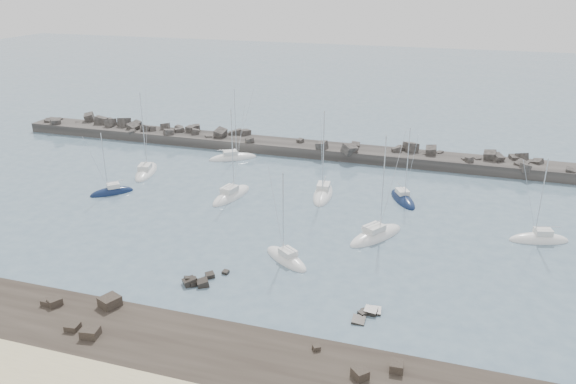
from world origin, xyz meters
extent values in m
plane|color=slate|center=(0.00, 0.00, 0.00)|extent=(400.00, 400.00, 0.00)
cube|color=black|center=(0.00, -22.00, 0.00)|extent=(140.00, 12.00, 0.70)
cube|color=black|center=(-17.08, -18.88, 0.63)|extent=(1.13, 0.89, 0.56)
cube|color=black|center=(10.39, -17.65, 0.55)|extent=(0.88, 0.89, 0.41)
cube|color=black|center=(14.75, -20.11, 0.74)|extent=(1.67, 1.67, 0.78)
cube|color=black|center=(-9.78, -22.06, 0.77)|extent=(1.74, 1.58, 0.85)
cube|color=black|center=(-12.04, -21.62, 0.63)|extent=(1.33, 1.26, 0.55)
cube|color=black|center=(-16.31, -18.73, 0.72)|extent=(1.48, 1.58, 0.73)
cube|color=black|center=(17.50, -18.32, 0.75)|extent=(1.15, 1.33, 0.79)
cube|color=black|center=(-11.01, -17.16, 0.85)|extent=(2.26, 2.34, 1.00)
cube|color=black|center=(-4.17, -10.24, 0.20)|extent=(1.88, 1.87, 1.07)
cube|color=black|center=(-5.10, -10.76, 0.21)|extent=(0.91, 0.88, 0.65)
cube|color=black|center=(-2.85, -7.21, 0.07)|extent=(0.74, 0.79, 0.59)
cube|color=black|center=(-5.73, -10.21, 0.07)|extent=(1.67, 1.82, 1.53)
cube|color=black|center=(-5.56, -10.57, 0.11)|extent=(1.97, 1.85, 1.47)
cube|color=black|center=(-4.19, -8.43, 0.15)|extent=(1.37, 1.38, 0.70)
cube|color=black|center=(13.25, -10.65, 0.14)|extent=(1.12, 1.12, 0.55)
cube|color=black|center=(13.04, -11.81, -0.09)|extent=(1.35, 1.44, 0.97)
cube|color=black|center=(13.95, -10.12, 0.07)|extent=(1.34, 1.28, 1.23)
cube|color=black|center=(13.40, -9.99, -0.06)|extent=(1.05, 1.02, 0.73)
cube|color=black|center=(14.37, -9.78, -0.06)|extent=(1.24, 1.41, 1.00)
cube|color=#2F2C2A|center=(-7.50, 38.00, 0.20)|extent=(115.00, 6.00, 3.20)
cube|color=#2F2C2A|center=(-33.77, 36.45, 1.98)|extent=(2.67, 2.87, 1.79)
cube|color=#2F2C2A|center=(23.81, 38.22, 1.77)|extent=(1.27, 1.27, 0.78)
cube|color=#2F2C2A|center=(-50.97, 39.25, 2.39)|extent=(2.85, 2.35, 2.22)
cube|color=#2F2C2A|center=(12.41, 39.54, 2.22)|extent=(3.10, 3.48, 2.67)
cube|color=#2F2C2A|center=(30.62, 37.40, 1.71)|extent=(2.58, 2.77, 1.80)
cube|color=#2F2C2A|center=(-41.25, 35.54, 1.79)|extent=(1.60, 1.52, 1.37)
cube|color=#2F2C2A|center=(-25.54, 36.98, 1.51)|extent=(1.92, 2.07, 1.23)
cube|color=#2F2C2A|center=(2.58, 39.24, 1.74)|extent=(1.71, 1.75, 1.87)
cube|color=#2F2C2A|center=(-19.40, 40.60, 2.01)|extent=(2.55, 2.65, 1.69)
cube|color=#2F2C2A|center=(-42.28, 37.52, 2.23)|extent=(2.81, 2.60, 1.91)
cube|color=#2F2C2A|center=(-16.56, 35.76, 2.23)|extent=(1.81, 2.06, 1.70)
cube|color=#2F2C2A|center=(10.14, 38.44, 1.86)|extent=(2.15, 1.80, 1.84)
cube|color=#2F2C2A|center=(-36.24, 39.70, 2.07)|extent=(2.39, 2.63, 2.20)
cube|color=#2F2C2A|center=(-30.90, 40.15, 1.66)|extent=(1.72, 1.80, 1.34)
cube|color=#2F2C2A|center=(-30.29, 39.16, 2.16)|extent=(1.89, 1.91, 1.71)
cube|color=#2F2C2A|center=(-32.57, 38.78, 1.89)|extent=(2.65, 2.60, 1.61)
cube|color=#2F2C2A|center=(31.05, 35.42, 1.85)|extent=(2.01, 2.06, 1.64)
cube|color=#2F2C2A|center=(30.91, 40.52, 1.95)|extent=(2.50, 2.75, 2.40)
cube|color=#2F2C2A|center=(-23.30, 37.68, 2.34)|extent=(2.46, 2.72, 2.68)
cube|color=#2F2C2A|center=(14.82, 38.77, 1.49)|extent=(2.00, 1.74, 1.53)
cube|color=#2F2C2A|center=(22.00, 37.51, 1.67)|extent=(1.99, 1.67, 1.40)
cube|color=#2F2C2A|center=(16.01, 38.54, 2.42)|extent=(1.90, 2.16, 2.03)
cube|color=#2F2C2A|center=(33.18, 39.10, 1.82)|extent=(2.41, 2.23, 1.71)
cube|color=#2F2C2A|center=(29.69, 40.20, 1.87)|extent=(2.09, 2.17, 1.28)
cube|color=#2F2C2A|center=(2.29, 35.60, 2.29)|extent=(3.24, 3.07, 2.31)
cube|color=#2F2C2A|center=(-43.27, 40.26, 1.97)|extent=(1.83, 2.00, 1.85)
cube|color=#2F2C2A|center=(37.78, 36.13, 1.68)|extent=(1.70, 1.56, 1.66)
cube|color=#2F2C2A|center=(11.25, 40.02, 1.77)|extent=(2.09, 2.06, 1.35)
cube|color=#2F2C2A|center=(-29.65, 40.28, 2.26)|extent=(1.83, 1.89, 1.58)
cube|color=#2F2C2A|center=(10.57, 39.93, 1.71)|extent=(2.05, 1.91, 1.62)
cube|color=#2F2C2A|center=(17.43, 39.95, 1.63)|extent=(1.60, 1.53, 1.10)
cube|color=#2F2C2A|center=(-54.60, 40.38, 2.48)|extent=(2.81, 3.12, 2.41)
cube|color=#2F2C2A|center=(-45.64, 40.08, 2.07)|extent=(1.56, 1.46, 1.62)
cube|color=#2F2C2A|center=(-56.30, 38.44, 1.56)|extent=(1.53, 1.47, 1.17)
cube|color=#2F2C2A|center=(-7.64, 38.74, 1.89)|extent=(1.46, 1.54, 1.34)
cube|color=#2F2C2A|center=(-48.00, 38.18, 2.43)|extent=(2.02, 2.20, 2.19)
cube|color=#2F2C2A|center=(22.42, 36.37, 2.05)|extent=(1.62, 1.50, 1.39)
cube|color=#2F2C2A|center=(-59.87, 36.18, 2.06)|extent=(2.58, 2.51, 1.66)
cube|color=#2F2C2A|center=(26.78, 38.48, 2.05)|extent=(2.83, 2.68, 2.32)
cube|color=#2F2C2A|center=(-21.37, 40.44, 1.88)|extent=(3.25, 2.77, 2.00)
cube|color=#2F2C2A|center=(25.69, 38.61, 2.34)|extent=(2.30, 2.28, 2.33)
cube|color=#2F2C2A|center=(-2.79, 35.96, 2.09)|extent=(2.31, 2.25, 2.41)
cube|color=#2F2C2A|center=(-61.56, 39.50, 1.76)|extent=(1.27, 1.28, 0.84)
cube|color=#2F2C2A|center=(-33.33, 39.73, 2.10)|extent=(1.36, 1.33, 1.30)
cube|color=#2F2C2A|center=(-28.88, 38.18, 2.01)|extent=(2.25, 2.27, 1.77)
cube|color=#2F2C2A|center=(-62.45, 36.98, 2.04)|extent=(1.60, 1.59, 1.29)
cube|color=#2F2C2A|center=(-38.12, 37.83, 1.86)|extent=(2.01, 2.22, 1.76)
cube|color=#2F2C2A|center=(-39.51, 37.61, 2.18)|extent=(2.40, 2.52, 1.95)
cube|color=#2F2C2A|center=(-49.80, 40.32, 1.85)|extent=(2.75, 2.59, 1.69)
cube|color=#2F2C2A|center=(-45.30, 39.02, 2.48)|extent=(2.39, 2.54, 2.55)
ellipsoid|color=white|center=(-28.84, 19.55, 0.05)|extent=(5.29, 9.61, 2.19)
cube|color=silver|center=(-28.71, 19.10, 1.31)|extent=(2.49, 2.98, 0.66)
cylinder|color=silver|center=(-29.04, 20.25, 7.18)|extent=(0.11, 0.11, 12.39)
cylinder|color=silver|center=(-28.53, 18.49, 1.93)|extent=(1.11, 3.55, 0.09)
ellipsoid|color=#0F1D40|center=(-28.98, 9.83, 0.05)|extent=(5.99, 5.91, 1.91)
cube|color=silver|center=(-28.75, 10.05, 1.20)|extent=(2.19, 2.18, 0.69)
cylinder|color=silver|center=(-29.34, 9.47, 5.20)|extent=(0.12, 0.12, 8.67)
cylinder|color=silver|center=(-28.42, 10.37, 1.84)|extent=(1.91, 1.86, 0.10)
ellipsoid|color=white|center=(-11.12, 14.06, 0.05)|extent=(4.44, 9.34, 2.29)
cube|color=silver|center=(-11.21, 13.61, 1.39)|extent=(2.25, 2.81, 0.73)
cylinder|color=silver|center=(-10.99, 14.76, 7.08)|extent=(0.13, 0.13, 12.12)
cylinder|color=silver|center=(-11.33, 13.00, 2.07)|extent=(0.79, 3.54, 0.10)
ellipsoid|color=white|center=(-17.97, 30.90, 0.05)|extent=(8.68, 6.97, 2.06)
cube|color=silver|center=(-18.33, 30.67, 1.23)|extent=(2.97, 2.78, 0.62)
cylinder|color=silver|center=(-17.39, 31.28, 6.75)|extent=(0.11, 0.11, 11.65)
cylinder|color=silver|center=(-18.84, 30.34, 1.81)|extent=(2.93, 1.97, 0.09)
ellipsoid|color=white|center=(2.67, -2.23, 0.05)|extent=(7.19, 6.15, 1.96)
cube|color=silver|center=(2.96, -2.45, 1.21)|extent=(2.51, 2.39, 0.66)
cylinder|color=silver|center=(2.20, -1.89, 5.80)|extent=(0.11, 0.11, 9.83)
cylinder|color=silver|center=(3.37, -2.75, 1.82)|extent=(2.39, 1.81, 0.09)
ellipsoid|color=white|center=(1.81, 18.62, 0.05)|extent=(3.78, 9.20, 2.32)
cube|color=silver|center=(1.76, 19.06, 1.41)|extent=(2.08, 2.69, 0.75)
cylinder|color=silver|center=(1.90, 17.91, 7.07)|extent=(0.13, 0.13, 12.07)
cylinder|color=silver|center=(1.69, 19.69, 2.12)|extent=(0.52, 3.56, 0.11)
ellipsoid|color=white|center=(11.69, 6.99, 0.05)|extent=(7.23, 9.15, 2.31)
cube|color=silver|center=(11.45, 6.61, 1.40)|extent=(2.90, 3.12, 0.74)
cylinder|color=silver|center=(12.08, 7.60, 7.15)|extent=(0.13, 0.13, 12.23)
cylinder|color=silver|center=(11.11, 6.07, 2.09)|extent=(2.03, 3.12, 0.11)
ellipsoid|color=#0F1D40|center=(13.49, 20.35, 0.05)|extent=(5.59, 7.84, 2.00)
cube|color=silver|center=(13.31, 20.69, 1.23)|extent=(2.34, 2.60, 0.66)
cylinder|color=silver|center=(13.77, 19.81, 6.03)|extent=(0.11, 0.11, 10.27)
cylinder|color=silver|center=(13.07, 21.16, 1.84)|extent=(1.48, 2.74, 0.09)
ellipsoid|color=white|center=(31.30, 12.05, 0.05)|extent=(7.71, 4.17, 2.08)
cube|color=silver|center=(31.65, 12.15, 1.29)|extent=(2.38, 1.98, 0.72)
cylinder|color=silver|center=(30.73, 11.89, 5.90)|extent=(0.12, 0.12, 9.94)
cylinder|color=silver|center=(32.15, 12.28, 1.96)|extent=(2.87, 0.89, 0.10)
camera|label=1|loc=(20.34, -57.45, 31.56)|focal=35.00mm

